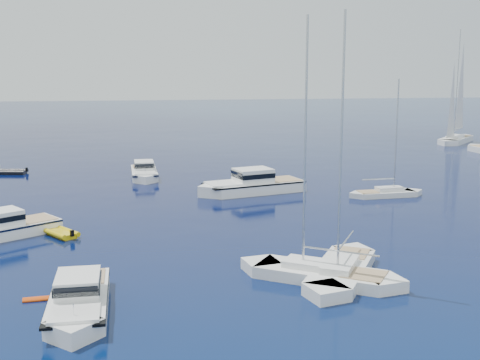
% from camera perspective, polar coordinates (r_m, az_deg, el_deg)
% --- Properties ---
extents(ground, '(400.00, 400.00, 0.00)m').
position_cam_1_polar(ground, '(29.24, 7.76, -14.72)').
color(ground, navy).
rests_on(ground, ground).
extents(motor_cruiser_near, '(3.17, 9.59, 2.50)m').
position_cam_1_polar(motor_cruiser_near, '(33.42, -14.51, -11.66)').
color(motor_cruiser_near, white).
rests_on(motor_cruiser_near, ground).
extents(motor_cruiser_centre, '(12.22, 6.65, 3.07)m').
position_cam_1_polar(motor_cruiser_centre, '(61.32, 1.00, -1.18)').
color(motor_cruiser_centre, white).
rests_on(motor_cruiser_centre, ground).
extents(motor_cruiser_horizon, '(3.16, 9.24, 2.40)m').
position_cam_1_polar(motor_cruiser_horizon, '(70.30, -8.75, 0.21)').
color(motor_cruiser_horizon, white).
rests_on(motor_cruiser_horizon, ground).
extents(sailboat_fore, '(7.82, 10.81, 15.93)m').
position_cam_1_polar(sailboat_fore, '(37.96, 9.23, -8.72)').
color(sailboat_fore, silver).
rests_on(sailboat_fore, ground).
extents(sailboat_mid_r, '(10.43, 8.24, 15.71)m').
position_cam_1_polar(sailboat_mid_r, '(37.20, 7.33, -9.08)').
color(sailboat_mid_r, white).
rests_on(sailboat_mid_r, ground).
extents(sailboat_centre, '(8.00, 2.60, 11.57)m').
position_cam_1_polar(sailboat_centre, '(61.26, 13.23, -1.47)').
color(sailboat_centre, silver).
rests_on(sailboat_centre, ground).
extents(sailboat_sails_far, '(11.03, 11.43, 18.54)m').
position_cam_1_polar(sailboat_sails_far, '(107.08, 19.14, 3.27)').
color(sailboat_sails_far, white).
rests_on(sailboat_sails_far, ground).
extents(tender_yellow, '(3.27, 3.56, 0.95)m').
position_cam_1_polar(tender_yellow, '(47.85, -16.04, -4.95)').
color(tender_yellow, '#DABB0C').
rests_on(tender_yellow, ground).
extents(tender_grey_far, '(4.07, 2.69, 0.95)m').
position_cam_1_polar(tender_grey_far, '(76.72, -20.24, 0.54)').
color(tender_grey_far, black).
rests_on(tender_grey_far, ground).
extents(kayak_orange, '(2.62, 0.78, 0.30)m').
position_cam_1_polar(kayak_orange, '(35.63, -17.18, -10.38)').
color(kayak_orange, '#C23B09').
rests_on(kayak_orange, ground).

